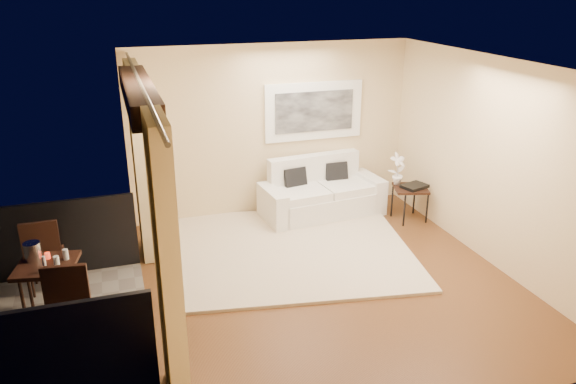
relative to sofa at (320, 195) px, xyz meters
name	(u,v)px	position (x,y,z in m)	size (l,w,h in m)	color
floor	(330,281)	(-0.67, -2.09, -0.33)	(5.00, 5.00, 0.00)	brown
room_shell	(138,93)	(-2.80, -2.09, 2.19)	(5.00, 6.40, 5.00)	white
balcony	(48,314)	(-3.98, -2.09, -0.15)	(1.81, 2.60, 1.17)	#605B56
curtains	(151,203)	(-2.78, -2.09, 1.01)	(0.16, 4.80, 2.64)	#D8C085
artwork	(314,111)	(0.01, 0.37, 1.29)	(1.62, 0.07, 0.92)	white
rug	(290,249)	(-0.88, -1.13, -0.31)	(3.29, 2.87, 0.04)	beige
sofa	(320,195)	(0.00, 0.00, 0.00)	(2.01, 1.02, 0.93)	white
side_table	(410,191)	(1.26, -0.65, 0.16)	(0.62, 0.62, 0.54)	black
tray	(415,186)	(1.30, -0.68, 0.24)	(0.38, 0.28, 0.05)	black
orchid	(398,169)	(1.10, -0.47, 0.47)	(0.27, 0.19, 0.52)	white
bistro_table	(47,271)	(-3.93, -1.95, 0.30)	(0.71, 0.71, 0.71)	black
balcony_chair_far	(43,251)	(-4.03, -1.27, 0.23)	(0.42, 0.43, 0.97)	black
balcony_chair_near	(67,309)	(-3.70, -2.73, 0.25)	(0.49, 0.49, 1.00)	black
ice_bucket	(33,251)	(-4.06, -1.80, 0.48)	(0.18, 0.18, 0.20)	white
candle	(48,256)	(-3.91, -1.83, 0.42)	(0.06, 0.06, 0.07)	red
vase	(44,264)	(-3.91, -2.14, 0.47)	(0.04, 0.04, 0.18)	white
glass_a	(57,261)	(-3.81, -2.05, 0.44)	(0.06, 0.06, 0.12)	white
glass_b	(66,254)	(-3.72, -1.91, 0.44)	(0.06, 0.06, 0.12)	silver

